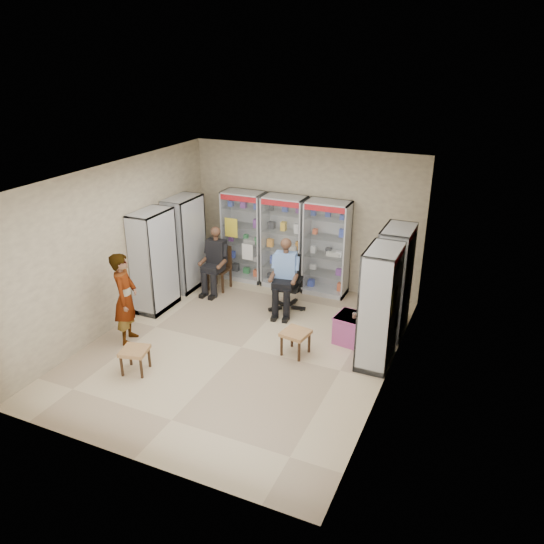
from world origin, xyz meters
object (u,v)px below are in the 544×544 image
at_px(cabinet_back_mid, 284,242).
at_px(cabinet_right_near, 379,308).
at_px(cabinet_left_near, 154,261).
at_px(office_chair, 287,283).
at_px(seated_shopkeeper, 286,277).
at_px(woven_stool_a, 295,343).
at_px(cabinet_right_far, 394,282).
at_px(cabinet_back_right, 326,249).
at_px(cabinet_left_far, 185,244).
at_px(woven_stool_b, 135,360).
at_px(pink_trunk, 352,329).
at_px(cabinet_back_left, 244,236).
at_px(wooden_chair, 219,268).
at_px(standing_man, 125,298).

xyz_separation_m(cabinet_back_mid, cabinet_right_near, (2.58, -2.23, 0.00)).
bearing_deg(cabinet_back_mid, cabinet_left_near, -132.80).
distance_m(office_chair, seated_shopkeeper, 0.16).
bearing_deg(cabinet_back_mid, seated_shopkeeper, -65.33).
xyz_separation_m(cabinet_left_near, woven_stool_a, (3.16, -0.51, -0.79)).
bearing_deg(woven_stool_a, cabinet_right_far, 47.40).
distance_m(cabinet_right_far, office_chair, 2.13).
height_order(cabinet_back_right, woven_stool_a, cabinet_back_right).
distance_m(cabinet_left_far, woven_stool_b, 3.40).
bearing_deg(woven_stool_b, pink_trunk, 38.62).
height_order(cabinet_left_far, office_chair, cabinet_left_far).
relative_size(cabinet_back_left, office_chair, 1.80).
distance_m(wooden_chair, woven_stool_a, 3.08).
height_order(cabinet_back_left, woven_stool_a, cabinet_back_left).
relative_size(cabinet_right_near, cabinet_left_far, 1.00).
bearing_deg(woven_stool_b, wooden_chair, 95.86).
bearing_deg(wooden_chair, cabinet_back_mid, 31.31).
xyz_separation_m(cabinet_back_right, woven_stool_a, (0.33, -2.54, -0.79)).
height_order(cabinet_back_mid, seated_shopkeeper, cabinet_back_mid).
height_order(office_chair, standing_man, standing_man).
height_order(seated_shopkeeper, pink_trunk, seated_shopkeeper).
relative_size(cabinet_right_far, cabinet_left_far, 1.00).
xyz_separation_m(office_chair, standing_man, (-2.07, -2.29, 0.27)).
bearing_deg(cabinet_right_near, standing_man, 104.78).
height_order(cabinet_back_right, cabinet_left_near, same).
distance_m(cabinet_right_far, standing_man, 4.70).
bearing_deg(woven_stool_b, cabinet_back_mid, 78.14).
relative_size(cabinet_back_right, office_chair, 1.80).
height_order(cabinet_back_mid, cabinet_right_far, same).
distance_m(cabinet_back_right, cabinet_left_far, 2.98).
bearing_deg(standing_man, wooden_chair, -31.36).
bearing_deg(wooden_chair, standing_man, -98.08).
xyz_separation_m(cabinet_right_near, cabinet_left_near, (-4.46, 0.20, 0.00)).
distance_m(cabinet_left_near, wooden_chair, 1.56).
xyz_separation_m(cabinet_left_near, pink_trunk, (3.92, 0.27, -0.75)).
bearing_deg(cabinet_right_far, wooden_chair, 83.96).
bearing_deg(cabinet_back_left, cabinet_left_far, -135.00).
relative_size(cabinet_left_far, cabinet_left_near, 1.00).
relative_size(cabinet_left_far, seated_shopkeeper, 1.41).
bearing_deg(office_chair, wooden_chair, 160.90).
bearing_deg(office_chair, seated_shopkeeper, -98.90).
bearing_deg(woven_stool_a, wooden_chair, 143.94).
bearing_deg(woven_stool_b, cabinet_left_near, 116.56).
bearing_deg(office_chair, cabinet_right_far, -11.50).
height_order(cabinet_back_left, cabinet_back_mid, same).
height_order(cabinet_right_far, standing_man, cabinet_right_far).
relative_size(wooden_chair, standing_man, 0.57).
bearing_deg(office_chair, standing_man, -140.99).
xyz_separation_m(cabinet_back_right, cabinet_left_near, (-2.83, -2.03, 0.00)).
bearing_deg(cabinet_back_mid, woven_stool_a, -63.16).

